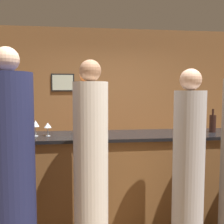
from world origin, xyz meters
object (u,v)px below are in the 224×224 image
(bartender, at_px, (88,138))
(guest_0, at_px, (188,172))
(guest_1, at_px, (91,170))
(wine_bottle_2, at_px, (213,123))
(guest_2, at_px, (10,178))
(wine_bottle_0, at_px, (89,123))

(bartender, bearing_deg, guest_0, 120.63)
(guest_1, xyz_separation_m, wine_bottle_2, (1.50, 0.65, 0.32))
(guest_2, relative_size, wine_bottle_2, 6.78)
(guest_0, xyz_separation_m, guest_1, (-0.88, 0.07, 0.03))
(bartender, distance_m, wine_bottle_2, 1.71)
(guest_0, xyz_separation_m, wine_bottle_0, (-0.89, 0.88, 0.35))
(guest_0, relative_size, wine_bottle_2, 6.28)
(guest_1, distance_m, wine_bottle_0, 0.87)
(guest_1, bearing_deg, guest_2, -164.61)
(guest_1, xyz_separation_m, wine_bottle_0, (-0.00, 0.81, 0.32))
(bartender, distance_m, guest_2, 1.73)
(wine_bottle_0, relative_size, wine_bottle_2, 0.96)
(guest_1, bearing_deg, bartender, 90.01)
(guest_2, relative_size, wine_bottle_0, 7.07)
(wine_bottle_0, bearing_deg, wine_bottle_2, -6.21)
(bartender, height_order, wine_bottle_0, bartender)
(guest_1, distance_m, guest_2, 0.67)
(bartender, relative_size, guest_0, 1.09)
(bartender, xyz_separation_m, guest_0, (0.89, -1.50, -0.06))
(bartender, relative_size, guest_1, 1.04)
(guest_1, relative_size, wine_bottle_2, 6.55)
(guest_1, height_order, wine_bottle_0, guest_1)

